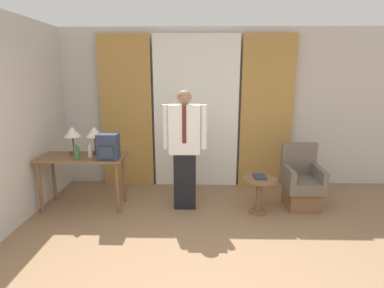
{
  "coord_description": "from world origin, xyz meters",
  "views": [
    {
      "loc": [
        0.04,
        -2.01,
        1.96
      ],
      "look_at": [
        -0.05,
        1.97,
        1.01
      ],
      "focal_mm": 28.0,
      "sensor_mm": 36.0,
      "label": 1
    }
  ],
  "objects_px": {
    "bottle_near_edge": "(77,153)",
    "table_lamp_left": "(72,133)",
    "backpack": "(108,147)",
    "armchair": "(301,184)",
    "desk": "(82,164)",
    "person": "(185,146)",
    "book": "(260,177)",
    "table_lamp_right": "(94,133)",
    "bottle_by_lamp": "(90,151)",
    "side_table": "(259,189)"
  },
  "relations": [
    {
      "from": "bottle_near_edge",
      "to": "table_lamp_left",
      "type": "bearing_deg",
      "value": 119.25
    },
    {
      "from": "backpack",
      "to": "armchair",
      "type": "bearing_deg",
      "value": 5.0
    },
    {
      "from": "desk",
      "to": "person",
      "type": "xyz_separation_m",
      "value": [
        1.5,
        -0.0,
        0.28
      ]
    },
    {
      "from": "armchair",
      "to": "backpack",
      "type": "bearing_deg",
      "value": -175.0
    },
    {
      "from": "table_lamp_left",
      "to": "backpack",
      "type": "height_order",
      "value": "table_lamp_left"
    },
    {
      "from": "bottle_near_edge",
      "to": "armchair",
      "type": "bearing_deg",
      "value": 4.76
    },
    {
      "from": "table_lamp_left",
      "to": "person",
      "type": "xyz_separation_m",
      "value": [
        1.66,
        -0.13,
        -0.15
      ]
    },
    {
      "from": "desk",
      "to": "book",
      "type": "distance_m",
      "value": 2.57
    },
    {
      "from": "table_lamp_right",
      "to": "backpack",
      "type": "relative_size",
      "value": 1.13
    },
    {
      "from": "table_lamp_left",
      "to": "backpack",
      "type": "xyz_separation_m",
      "value": [
        0.6,
        -0.28,
        -0.14
      ]
    },
    {
      "from": "bottle_by_lamp",
      "to": "armchair",
      "type": "distance_m",
      "value": 3.13
    },
    {
      "from": "armchair",
      "to": "book",
      "type": "distance_m",
      "value": 0.73
    },
    {
      "from": "desk",
      "to": "table_lamp_right",
      "type": "distance_m",
      "value": 0.48
    },
    {
      "from": "book",
      "to": "side_table",
      "type": "bearing_deg",
      "value": -104.73
    },
    {
      "from": "desk",
      "to": "bottle_by_lamp",
      "type": "bearing_deg",
      "value": -19.3
    },
    {
      "from": "armchair",
      "to": "book",
      "type": "relative_size",
      "value": 4.26
    },
    {
      "from": "table_lamp_left",
      "to": "side_table",
      "type": "xyz_separation_m",
      "value": [
        2.72,
        -0.28,
        -0.74
      ]
    },
    {
      "from": "table_lamp_left",
      "to": "book",
      "type": "distance_m",
      "value": 2.79
    },
    {
      "from": "bottle_near_edge",
      "to": "book",
      "type": "distance_m",
      "value": 2.58
    },
    {
      "from": "table_lamp_left",
      "to": "bottle_by_lamp",
      "type": "xyz_separation_m",
      "value": [
        0.31,
        -0.18,
        -0.22
      ]
    },
    {
      "from": "bottle_by_lamp",
      "to": "backpack",
      "type": "bearing_deg",
      "value": -18.01
    },
    {
      "from": "side_table",
      "to": "book",
      "type": "relative_size",
      "value": 2.38
    },
    {
      "from": "person",
      "to": "side_table",
      "type": "xyz_separation_m",
      "value": [
        1.06,
        -0.14,
        -0.59
      ]
    },
    {
      "from": "person",
      "to": "side_table",
      "type": "relative_size",
      "value": 3.35
    },
    {
      "from": "table_lamp_right",
      "to": "table_lamp_left",
      "type": "bearing_deg",
      "value": 180.0
    },
    {
      "from": "armchair",
      "to": "book",
      "type": "xyz_separation_m",
      "value": [
        -0.67,
        -0.22,
        0.19
      ]
    },
    {
      "from": "table_lamp_left",
      "to": "bottle_near_edge",
      "type": "xyz_separation_m",
      "value": [
        0.17,
        -0.3,
        -0.22
      ]
    },
    {
      "from": "bottle_near_edge",
      "to": "backpack",
      "type": "bearing_deg",
      "value": 3.19
    },
    {
      "from": "bottle_near_edge",
      "to": "backpack",
      "type": "xyz_separation_m",
      "value": [
        0.43,
        0.02,
        0.09
      ]
    },
    {
      "from": "bottle_by_lamp",
      "to": "backpack",
      "type": "distance_m",
      "value": 0.32
    },
    {
      "from": "backpack",
      "to": "person",
      "type": "xyz_separation_m",
      "value": [
        1.05,
        0.14,
        -0.02
      ]
    },
    {
      "from": "desk",
      "to": "table_lamp_left",
      "type": "relative_size",
      "value": 2.99
    },
    {
      "from": "book",
      "to": "table_lamp_right",
      "type": "bearing_deg",
      "value": 174.07
    },
    {
      "from": "armchair",
      "to": "book",
      "type": "height_order",
      "value": "armchair"
    },
    {
      "from": "table_lamp_right",
      "to": "backpack",
      "type": "height_order",
      "value": "table_lamp_right"
    },
    {
      "from": "armchair",
      "to": "side_table",
      "type": "distance_m",
      "value": 0.72
    },
    {
      "from": "table_lamp_right",
      "to": "person",
      "type": "bearing_deg",
      "value": -5.77
    },
    {
      "from": "desk",
      "to": "armchair",
      "type": "distance_m",
      "value": 3.24
    },
    {
      "from": "backpack",
      "to": "side_table",
      "type": "xyz_separation_m",
      "value": [
        2.11,
        0.0,
        -0.61
      ]
    },
    {
      "from": "side_table",
      "to": "book",
      "type": "bearing_deg",
      "value": 75.27
    },
    {
      "from": "armchair",
      "to": "side_table",
      "type": "height_order",
      "value": "armchair"
    },
    {
      "from": "desk",
      "to": "bottle_near_edge",
      "type": "xyz_separation_m",
      "value": [
        0.01,
        -0.17,
        0.21
      ]
    },
    {
      "from": "table_lamp_left",
      "to": "table_lamp_right",
      "type": "relative_size",
      "value": 1.0
    },
    {
      "from": "bottle_near_edge",
      "to": "bottle_by_lamp",
      "type": "bearing_deg",
      "value": 40.01
    },
    {
      "from": "table_lamp_left",
      "to": "backpack",
      "type": "relative_size",
      "value": 1.13
    },
    {
      "from": "table_lamp_right",
      "to": "armchair",
      "type": "relative_size",
      "value": 0.44
    },
    {
      "from": "table_lamp_left",
      "to": "bottle_by_lamp",
      "type": "height_order",
      "value": "table_lamp_left"
    },
    {
      "from": "person",
      "to": "armchair",
      "type": "distance_m",
      "value": 1.83
    },
    {
      "from": "backpack",
      "to": "side_table",
      "type": "bearing_deg",
      "value": 0.01
    },
    {
      "from": "table_lamp_left",
      "to": "book",
      "type": "height_order",
      "value": "table_lamp_left"
    }
  ]
}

